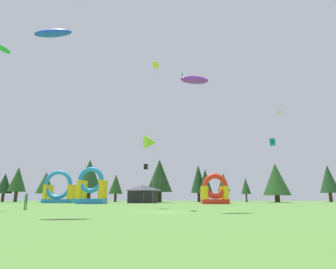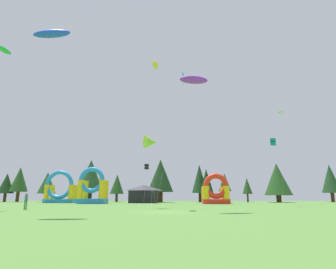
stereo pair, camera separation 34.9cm
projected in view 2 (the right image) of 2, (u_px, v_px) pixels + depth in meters
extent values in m
plane|color=#548438|center=(163.00, 212.00, 26.80)|extent=(120.00, 120.00, 0.00)
cube|color=#0C7F7A|center=(273.00, 144.00, 42.99)|extent=(0.95, 0.95, 0.48)
cube|color=#0C7F7A|center=(273.00, 140.00, 43.12)|extent=(0.95, 0.95, 0.48)
cylinder|color=silver|center=(286.00, 173.00, 41.20)|extent=(2.44, 1.55, 9.73)
cube|color=black|center=(147.00, 168.00, 58.48)|extent=(0.84, 0.84, 0.49)
cube|color=black|center=(147.00, 165.00, 58.60)|extent=(0.84, 0.84, 0.49)
cylinder|color=silver|center=(145.00, 185.00, 56.42)|extent=(0.19, 2.70, 7.54)
ellipsoid|color=yellow|center=(155.00, 65.00, 36.63)|extent=(1.01, 2.34, 0.92)
cylinder|color=silver|center=(154.00, 129.00, 32.75)|extent=(0.13, 3.90, 18.42)
cube|color=white|center=(281.00, 114.00, 58.14)|extent=(1.22, 1.22, 0.44)
cube|color=white|center=(281.00, 111.00, 58.25)|extent=(1.22, 1.22, 0.44)
cylinder|color=silver|center=(282.00, 156.00, 54.97)|extent=(2.03, 2.59, 18.64)
pyramid|color=#19B7CC|center=(184.00, 75.00, 60.40)|extent=(0.53, 0.99, 0.94)
cylinder|color=#19B7CC|center=(183.00, 80.00, 60.12)|extent=(0.04, 0.04, 2.49)
cylinder|color=silver|center=(171.00, 132.00, 53.93)|extent=(5.10, 7.44, 27.30)
ellipsoid|color=green|center=(4.00, 50.00, 36.25)|extent=(1.60, 2.29, 0.87)
cylinder|color=silver|center=(21.00, 131.00, 37.40)|extent=(2.94, 6.97, 20.21)
ellipsoid|color=purple|center=(194.00, 80.00, 30.92)|extent=(3.67, 2.54, 1.16)
cylinder|color=silver|center=(215.00, 144.00, 30.20)|extent=(4.35, 1.88, 14.17)
ellipsoid|color=blue|center=(52.00, 34.00, 25.65)|extent=(3.53, 1.93, 1.44)
cylinder|color=silver|center=(0.00, 116.00, 23.36)|extent=(6.87, 1.41, 16.20)
cone|color=#8CD826|center=(151.00, 142.00, 37.51)|extent=(2.24, 2.31, 1.78)
cylinder|color=silver|center=(153.00, 174.00, 35.79)|extent=(0.84, 1.60, 8.63)
cylinder|color=#33723F|center=(25.00, 206.00, 31.08)|extent=(0.17, 0.17, 0.87)
cylinder|color=#33723F|center=(26.00, 206.00, 31.15)|extent=(0.17, 0.17, 0.87)
cylinder|color=#33723F|center=(26.00, 199.00, 31.29)|extent=(0.42, 0.42, 0.69)
sphere|color=brown|center=(27.00, 194.00, 31.39)|extent=(0.24, 0.24, 0.24)
cube|color=#268CD8|center=(93.00, 201.00, 55.39)|extent=(5.35, 3.97, 0.98)
cylinder|color=yellow|center=(81.00, 189.00, 54.58)|extent=(1.11, 1.11, 3.61)
cylinder|color=yellow|center=(102.00, 189.00, 54.40)|extent=(1.11, 1.11, 3.61)
cylinder|color=yellow|center=(85.00, 190.00, 57.37)|extent=(1.11, 1.11, 3.61)
cylinder|color=yellow|center=(106.00, 190.00, 57.19)|extent=(1.11, 1.11, 3.61)
torus|color=#268CD8|center=(92.00, 180.00, 54.88)|extent=(5.12, 0.89, 5.12)
cube|color=red|center=(215.00, 201.00, 54.78)|extent=(5.15, 4.58, 0.87)
cylinder|color=yellow|center=(206.00, 193.00, 53.62)|extent=(1.28, 1.28, 2.52)
cylinder|color=yellow|center=(226.00, 193.00, 53.45)|extent=(1.28, 1.28, 2.52)
cylinder|color=yellow|center=(205.00, 193.00, 56.83)|extent=(1.28, 1.28, 2.52)
cylinder|color=yellow|center=(224.00, 193.00, 56.67)|extent=(1.28, 1.28, 2.52)
torus|color=red|center=(216.00, 186.00, 53.81)|extent=(4.90, 1.03, 4.90)
cube|color=#268CD8|center=(61.00, 201.00, 61.90)|extent=(6.50, 3.81, 0.81)
cylinder|color=yellow|center=(47.00, 192.00, 61.10)|extent=(1.07, 1.07, 3.11)
cylinder|color=yellow|center=(71.00, 192.00, 60.87)|extent=(1.07, 1.07, 3.11)
cylinder|color=yellow|center=(52.00, 192.00, 63.78)|extent=(1.07, 1.07, 3.11)
cylinder|color=yellow|center=(75.00, 192.00, 63.55)|extent=(1.07, 1.07, 3.11)
torus|color=#268CD8|center=(59.00, 185.00, 61.32)|extent=(6.28, 0.85, 6.28)
cube|color=black|center=(144.00, 197.00, 60.32)|extent=(6.08, 3.49, 2.65)
pyramid|color=#3F3F47|center=(144.00, 188.00, 60.73)|extent=(6.08, 3.49, 1.20)
cylinder|color=#4C331E|center=(5.00, 198.00, 70.89)|extent=(0.70, 0.70, 2.15)
cone|color=#193819|center=(6.00, 183.00, 71.67)|extent=(3.89, 3.89, 5.09)
cylinder|color=#4C331E|center=(18.00, 197.00, 71.31)|extent=(0.81, 0.81, 2.57)
cone|color=#234C1E|center=(20.00, 179.00, 72.27)|extent=(4.52, 4.52, 6.33)
cylinder|color=#4C331E|center=(46.00, 198.00, 69.99)|extent=(0.80, 0.80, 2.10)
cone|color=#234C1E|center=(47.00, 183.00, 70.80)|extent=(4.47, 4.47, 5.34)
cylinder|color=#4C331E|center=(89.00, 196.00, 70.18)|extent=(1.19, 1.19, 2.79)
cone|color=#1E4221|center=(91.00, 175.00, 71.33)|extent=(6.61, 6.61, 7.90)
cylinder|color=#4C331E|center=(117.00, 198.00, 71.48)|extent=(0.65, 0.65, 2.02)
cone|color=#234C1E|center=(117.00, 184.00, 72.23)|extent=(3.60, 3.60, 4.94)
cylinder|color=#4C331E|center=(160.00, 197.00, 67.51)|extent=(1.14, 1.14, 2.47)
cone|color=#193819|center=(160.00, 175.00, 68.63)|extent=(6.31, 6.31, 7.94)
cylinder|color=#4C331E|center=(200.00, 197.00, 70.70)|extent=(0.73, 0.73, 2.26)
cone|color=#1E4221|center=(200.00, 179.00, 71.73)|extent=(4.08, 4.08, 7.23)
cylinder|color=#4C331E|center=(207.00, 197.00, 68.69)|extent=(0.61, 0.61, 2.23)
cone|color=#193819|center=(206.00, 181.00, 69.57)|extent=(3.39, 3.39, 5.96)
cylinder|color=#4C331E|center=(225.00, 197.00, 69.03)|extent=(0.56, 0.56, 2.64)
cone|color=#1E4221|center=(225.00, 182.00, 69.80)|extent=(3.10, 3.10, 4.46)
cylinder|color=#4C331E|center=(248.00, 198.00, 70.33)|extent=(0.44, 0.44, 2.00)
cone|color=#234C1E|center=(247.00, 186.00, 70.98)|extent=(2.47, 2.47, 4.03)
cylinder|color=#4C331E|center=(279.00, 199.00, 66.74)|extent=(1.17, 1.17, 1.64)
cone|color=#234C1E|center=(277.00, 179.00, 67.76)|extent=(6.50, 6.50, 7.74)
cylinder|color=#4C331E|center=(333.00, 197.00, 69.88)|extent=(0.82, 0.82, 2.28)
cone|color=#1E4221|center=(330.00, 179.00, 70.89)|extent=(4.57, 4.57, 7.12)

